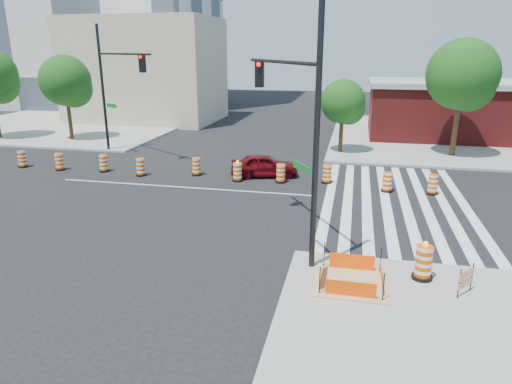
% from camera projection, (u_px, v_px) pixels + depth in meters
% --- Properties ---
extents(ground, '(120.00, 120.00, 0.00)m').
position_uv_depth(ground, '(182.00, 187.00, 24.33)').
color(ground, black).
rests_on(ground, ground).
extents(sidewalk_ne, '(22.00, 22.00, 0.15)m').
position_uv_depth(sidewalk_ne, '(468.00, 138.00, 37.43)').
color(sidewalk_ne, gray).
rests_on(sidewalk_ne, ground).
extents(sidewalk_nw, '(22.00, 22.00, 0.15)m').
position_uv_depth(sidewalk_nw, '(76.00, 123.00, 44.74)').
color(sidewalk_nw, gray).
rests_on(sidewalk_nw, ground).
extents(crosswalk_east, '(6.75, 13.50, 0.01)m').
position_uv_depth(crosswalk_east, '(395.00, 201.00, 22.10)').
color(crosswalk_east, silver).
rests_on(crosswalk_east, ground).
extents(lane_centerline, '(14.00, 0.12, 0.01)m').
position_uv_depth(lane_centerline, '(182.00, 187.00, 24.33)').
color(lane_centerline, silver).
rests_on(lane_centerline, ground).
extents(excavation_pit, '(2.20, 2.20, 0.90)m').
position_uv_depth(excavation_pit, '(351.00, 281.00, 14.05)').
color(excavation_pit, tan).
rests_on(excavation_pit, ground).
extents(brick_storefront, '(16.50, 8.50, 4.60)m').
position_uv_depth(brick_storefront, '(472.00, 110.00, 36.75)').
color(brick_storefront, maroon).
rests_on(brick_storefront, ground).
extents(beige_midrise, '(14.00, 10.00, 10.00)m').
position_uv_depth(beige_midrise, '(147.00, 70.00, 45.77)').
color(beige_midrise, '#BBAB8F').
rests_on(beige_midrise, ground).
extents(red_coupe, '(4.11, 2.47, 1.31)m').
position_uv_depth(red_coupe, '(264.00, 165.00, 26.22)').
color(red_coupe, '#52070B').
rests_on(red_coupe, ground).
extents(signal_pole_se, '(3.37, 5.49, 8.35)m').
position_uv_depth(signal_pole_se, '(294.00, 110.00, 15.28)').
color(signal_pole_se, black).
rests_on(signal_pole_se, ground).
extents(signal_pole_nw, '(5.47, 3.65, 8.51)m').
position_uv_depth(signal_pole_nw, '(114.00, 78.00, 30.12)').
color(signal_pole_nw, black).
rests_on(signal_pole_nw, ground).
extents(pit_drum, '(0.65, 0.65, 1.27)m').
position_uv_depth(pit_drum, '(423.00, 263.00, 14.20)').
color(pit_drum, black).
rests_on(pit_drum, ground).
extents(barricade, '(0.54, 0.61, 0.92)m').
position_uv_depth(barricade, '(466.00, 279.00, 13.29)').
color(barricade, '#DA4C04').
rests_on(barricade, ground).
extents(tree_north_b, '(3.91, 3.91, 6.65)m').
position_uv_depth(tree_north_b, '(66.00, 84.00, 35.40)').
color(tree_north_b, '#382314').
rests_on(tree_north_b, ground).
extents(tree_north_c, '(3.06, 3.02, 5.13)m').
position_uv_depth(tree_north_c, '(343.00, 104.00, 31.15)').
color(tree_north_c, '#382314').
rests_on(tree_north_c, ground).
extents(tree_north_d, '(4.57, 4.57, 7.76)m').
position_uv_depth(tree_north_d, '(462.00, 79.00, 29.52)').
color(tree_north_d, '#382314').
rests_on(tree_north_d, ground).
extents(median_drum_0, '(0.60, 0.60, 1.02)m').
position_uv_depth(median_drum_0, '(22.00, 160.00, 28.31)').
color(median_drum_0, black).
rests_on(median_drum_0, ground).
extents(median_drum_1, '(0.60, 0.60, 1.02)m').
position_uv_depth(median_drum_1, '(60.00, 162.00, 27.64)').
color(median_drum_1, black).
rests_on(median_drum_1, ground).
extents(median_drum_2, '(0.60, 0.60, 1.02)m').
position_uv_depth(median_drum_2, '(104.00, 164.00, 27.28)').
color(median_drum_2, black).
rests_on(median_drum_2, ground).
extents(median_drum_3, '(0.60, 0.60, 1.02)m').
position_uv_depth(median_drum_3, '(141.00, 168.00, 26.40)').
color(median_drum_3, black).
rests_on(median_drum_3, ground).
extents(median_drum_4, '(0.60, 0.60, 1.02)m').
position_uv_depth(median_drum_4, '(197.00, 167.00, 26.52)').
color(median_drum_4, black).
rests_on(median_drum_4, ground).
extents(median_drum_5, '(0.60, 0.60, 1.18)m').
position_uv_depth(median_drum_5, '(238.00, 173.00, 25.32)').
color(median_drum_5, black).
rests_on(median_drum_5, ground).
extents(median_drum_6, '(0.60, 0.60, 1.02)m').
position_uv_depth(median_drum_6, '(281.00, 174.00, 25.06)').
color(median_drum_6, black).
rests_on(median_drum_6, ground).
extents(median_drum_7, '(0.60, 0.60, 1.02)m').
position_uv_depth(median_drum_7, '(327.00, 174.00, 24.97)').
color(median_drum_7, black).
rests_on(median_drum_7, ground).
extents(median_drum_8, '(0.60, 0.60, 1.02)m').
position_uv_depth(median_drum_8, '(387.00, 183.00, 23.43)').
color(median_drum_8, black).
rests_on(median_drum_8, ground).
extents(median_drum_9, '(0.60, 0.60, 1.02)m').
position_uv_depth(median_drum_9, '(433.00, 185.00, 23.03)').
color(median_drum_9, black).
rests_on(median_drum_9, ground).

